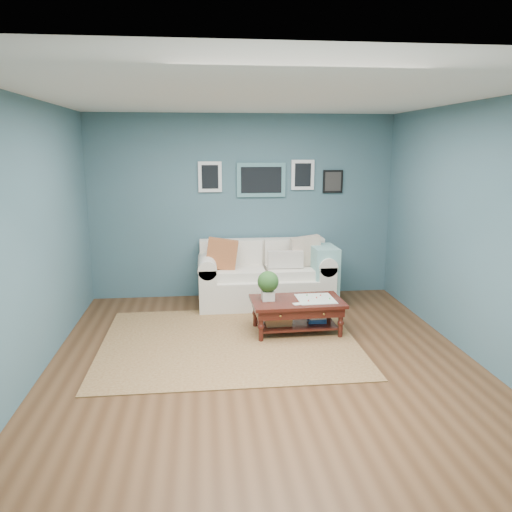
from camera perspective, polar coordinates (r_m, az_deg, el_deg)
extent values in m
plane|color=brown|center=(5.40, 0.85, -12.01)|extent=(5.00, 5.00, 0.00)
plane|color=white|center=(4.94, 0.96, 17.86)|extent=(5.00, 5.00, 0.00)
cube|color=#3E5E66|center=(7.45, -1.50, 5.61)|extent=(4.50, 0.02, 2.70)
cube|color=#3E5E66|center=(2.61, 7.79, -7.45)|extent=(4.50, 0.02, 2.70)
cube|color=#3E5E66|center=(5.22, -24.44, 1.57)|extent=(0.02, 5.00, 2.70)
cube|color=#3E5E66|center=(5.72, 23.89, 2.48)|extent=(0.02, 5.00, 2.70)
cube|color=slate|center=(7.42, 0.59, 8.69)|extent=(0.72, 0.03, 0.50)
cube|color=black|center=(7.40, 0.61, 8.68)|extent=(0.60, 0.01, 0.38)
cube|color=white|center=(7.36, -5.28, 9.00)|extent=(0.34, 0.03, 0.44)
cube|color=white|center=(7.51, 5.36, 9.22)|extent=(0.34, 0.03, 0.44)
cube|color=black|center=(7.62, 8.77, 8.42)|extent=(0.30, 0.03, 0.34)
cube|color=brown|center=(5.90, -3.04, -9.76)|extent=(2.93, 2.35, 0.01)
cube|color=#F0E8CE|center=(7.21, 1.03, -3.88)|extent=(1.41, 0.87, 0.42)
cube|color=#F0E8CE|center=(7.43, 0.71, 0.15)|extent=(1.85, 0.22, 0.48)
cube|color=#F0E8CE|center=(7.13, -5.56, -3.30)|extent=(0.24, 0.87, 0.62)
cube|color=#F0E8CE|center=(7.33, 7.44, -2.91)|extent=(0.24, 0.87, 0.62)
cylinder|color=#F0E8CE|center=(7.05, -5.61, -0.90)|extent=(0.26, 0.87, 0.26)
cylinder|color=#F0E8CE|center=(7.26, 7.50, -0.57)|extent=(0.26, 0.87, 0.26)
cube|color=#F0E8CE|center=(7.05, -1.95, -1.98)|extent=(0.71, 0.56, 0.13)
cube|color=#F0E8CE|center=(7.14, 4.10, -1.81)|extent=(0.71, 0.56, 0.13)
cube|color=#F0E8CE|center=(7.26, -2.13, 0.42)|extent=(0.71, 0.12, 0.36)
cube|color=#F0E8CE|center=(7.35, 3.74, 0.55)|extent=(0.71, 0.12, 0.36)
cube|color=#BA4E24|center=(6.98, -3.92, 0.24)|extent=(0.48, 0.17, 0.47)
cube|color=beige|center=(7.19, 5.73, 0.58)|extent=(0.47, 0.18, 0.46)
cube|color=beige|center=(7.04, 3.39, -0.39)|extent=(0.50, 0.12, 0.24)
cube|color=#86C2BC|center=(7.18, 7.69, -2.01)|extent=(0.34, 0.55, 0.79)
cube|color=black|center=(6.09, 4.71, -5.18)|extent=(1.12, 0.67, 0.04)
cube|color=black|center=(6.11, 4.69, -5.84)|extent=(1.04, 0.60, 0.11)
cube|color=black|center=(6.18, 4.66, -7.76)|extent=(0.95, 0.50, 0.02)
sphere|color=gold|center=(5.79, 2.82, -6.87)|extent=(0.03, 0.03, 0.03)
sphere|color=gold|center=(5.90, 7.77, -6.59)|extent=(0.03, 0.03, 0.03)
cylinder|color=black|center=(5.84, 0.57, -8.05)|extent=(0.06, 0.06, 0.38)
cylinder|color=black|center=(6.05, 9.64, -7.52)|extent=(0.06, 0.06, 0.38)
cylinder|color=black|center=(6.31, -0.09, -6.49)|extent=(0.06, 0.06, 0.38)
cylinder|color=black|center=(6.50, 8.35, -6.06)|extent=(0.06, 0.06, 0.38)
cube|color=white|center=(6.05, 1.38, -4.54)|extent=(0.15, 0.15, 0.11)
sphere|color=#1F471B|center=(6.00, 1.39, -2.94)|extent=(0.26, 0.26, 0.26)
cube|color=white|center=(6.13, 6.81, -4.88)|extent=(0.45, 0.45, 0.01)
cube|color=#A37147|center=(6.10, 2.55, -6.97)|extent=(0.32, 0.23, 0.18)
cube|color=#244D90|center=(6.24, 6.96, -7.02)|extent=(0.22, 0.17, 0.10)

